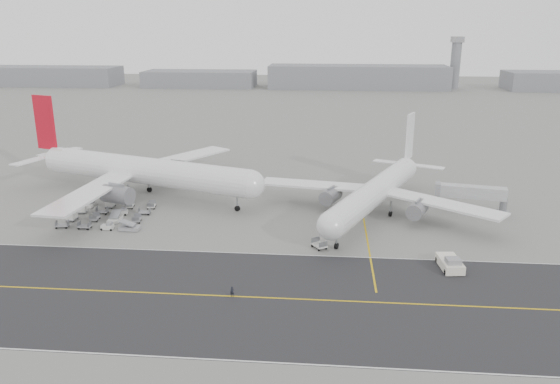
# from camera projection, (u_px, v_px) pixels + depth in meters

# --- Properties ---
(ground) EXTENTS (700.00, 700.00, 0.00)m
(ground) POSITION_uv_depth(u_px,v_px,m) (201.00, 247.00, 97.72)
(ground) COLOR gray
(ground) RESTS_ON ground
(taxiway) EXTENTS (220.00, 59.00, 0.03)m
(taxiway) POSITION_uv_depth(u_px,v_px,m) (207.00, 295.00, 80.17)
(taxiway) COLOR #2B2B2E
(taxiway) RESTS_ON ground
(horizon_buildings) EXTENTS (520.00, 28.00, 28.00)m
(horizon_buildings) POSITION_uv_depth(u_px,v_px,m) (341.00, 88.00, 342.79)
(horizon_buildings) COLOR gray
(horizon_buildings) RESTS_ON ground
(control_tower) EXTENTS (7.00, 7.00, 31.25)m
(control_tower) POSITION_uv_depth(u_px,v_px,m) (456.00, 62.00, 336.90)
(control_tower) COLOR gray
(control_tower) RESTS_ON ground
(airliner_a) EXTENTS (61.21, 60.08, 21.95)m
(airliner_a) POSITION_uv_depth(u_px,v_px,m) (139.00, 170.00, 124.41)
(airliner_a) COLOR white
(airliner_a) RESTS_ON ground
(airliner_b) EXTENTS (48.62, 49.75, 18.16)m
(airliner_b) POSITION_uv_depth(u_px,v_px,m) (377.00, 190.00, 112.86)
(airliner_b) COLOR white
(airliner_b) RESTS_ON ground
(pushback_tug) EXTENTS (3.68, 8.52, 2.41)m
(pushback_tug) POSITION_uv_depth(u_px,v_px,m) (450.00, 263.00, 88.55)
(pushback_tug) COLOR white
(pushback_tug) RESTS_ON ground
(jet_bridge) EXTENTS (15.48, 5.64, 5.77)m
(jet_bridge) POSITION_uv_depth(u_px,v_px,m) (472.00, 193.00, 115.09)
(jet_bridge) COLOR gray
(jet_bridge) RESTS_ON ground
(gse_cluster) EXTENTS (22.74, 22.04, 1.90)m
(gse_cluster) POSITION_uv_depth(u_px,v_px,m) (109.00, 217.00, 112.56)
(gse_cluster) COLOR #99989E
(gse_cluster) RESTS_ON ground
(stray_dolly) EXTENTS (3.03, 3.34, 1.75)m
(stray_dolly) POSITION_uv_depth(u_px,v_px,m) (319.00, 248.00, 97.03)
(stray_dolly) COLOR silver
(stray_dolly) RESTS_ON ground
(ground_crew_a) EXTENTS (0.59, 0.40, 1.59)m
(ground_crew_a) POSITION_uv_depth(u_px,v_px,m) (232.00, 292.00, 79.53)
(ground_crew_a) COLOR black
(ground_crew_a) RESTS_ON ground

